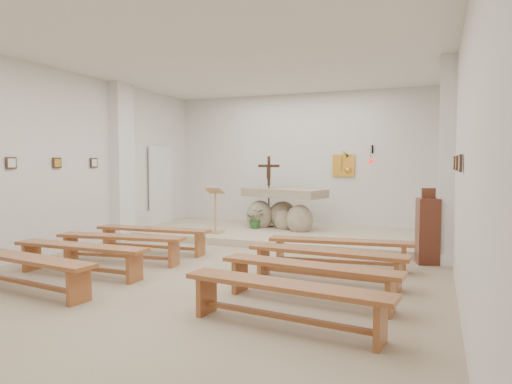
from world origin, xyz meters
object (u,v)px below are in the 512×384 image
at_px(bench_left_third, 80,252).
at_px(bench_right_second, 326,258).
at_px(donation_pedestal, 428,231).
at_px(bench_right_fourth, 285,294).
at_px(bench_left_fourth, 28,266).
at_px(bench_left_second, 121,242).
at_px(bench_right_third, 309,274).
at_px(bench_right_front, 340,247).
at_px(altar, 283,212).
at_px(lectern, 215,210).
at_px(bench_left_front, 153,234).
at_px(crucifix_stand, 269,186).

bearing_deg(bench_left_third, bench_right_second, 14.51).
distance_m(donation_pedestal, bench_right_fourth, 4.03).
xyz_separation_m(donation_pedestal, bench_left_third, (-4.89, -2.85, -0.21)).
bearing_deg(bench_left_fourth, donation_pedestal, 45.46).
bearing_deg(donation_pedestal, bench_left_third, -163.99).
xyz_separation_m(bench_right_second, bench_right_fourth, (0.00, -1.91, 0.00)).
bearing_deg(bench_left_second, bench_right_third, -22.31).
distance_m(bench_right_front, bench_left_second, 3.70).
height_order(bench_right_front, bench_right_fourth, same).
bearing_deg(altar, bench_right_front, -39.34).
distance_m(lectern, bench_right_front, 3.64).
distance_m(bench_left_front, bench_left_second, 0.95).
distance_m(bench_right_front, bench_left_third, 4.06).
height_order(altar, bench_left_front, altar).
bearing_deg(altar, crucifix_stand, -173.89).
height_order(lectern, bench_left_second, lectern).
bearing_deg(bench_left_fourth, crucifix_stand, 86.08).
xyz_separation_m(altar, donation_pedestal, (3.28, -2.09, 0.02)).
xyz_separation_m(altar, bench_right_fourth, (1.97, -5.89, -0.19)).
xyz_separation_m(lectern, bench_left_fourth, (-0.42, -4.66, -0.30)).
xyz_separation_m(bench_left_front, bench_left_fourth, (0.00, -2.86, 0.00)).
height_order(lectern, bench_right_front, lectern).
distance_m(crucifix_stand, bench_left_front, 3.43).
bearing_deg(bench_right_fourth, donation_pedestal, 78.04).
bearing_deg(bench_left_fourth, bench_right_third, 22.53).
bearing_deg(bench_right_second, bench_left_front, 168.70).
bearing_deg(lectern, donation_pedestal, -12.18).
distance_m(crucifix_stand, bench_left_third, 5.22).
xyz_separation_m(bench_right_front, bench_right_fourth, (0.00, -2.86, 0.00)).
bearing_deg(bench_left_second, bench_right_second, -7.38).
relative_size(bench_left_second, bench_left_fourth, 1.00).
height_order(donation_pedestal, bench_left_second, donation_pedestal).
relative_size(bench_right_front, bench_right_fourth, 1.00).
relative_size(crucifix_stand, bench_right_second, 0.75).
xyz_separation_m(bench_left_front, bench_left_third, (0.00, -1.91, 0.00)).
bearing_deg(crucifix_stand, bench_right_fourth, -79.19).
bearing_deg(donation_pedestal, bench_right_front, -158.57).
distance_m(bench_left_third, bench_right_third, 3.58).
bearing_deg(bench_left_front, bench_right_second, -18.32).
bearing_deg(bench_left_second, altar, 60.68).
bearing_deg(lectern, altar, 44.92).
distance_m(altar, bench_right_front, 3.62).
bearing_deg(altar, bench_right_second, -46.07).
bearing_deg(donation_pedestal, altar, 133.31).
xyz_separation_m(donation_pedestal, bench_left_front, (-4.89, -0.94, -0.21)).
distance_m(donation_pedestal, bench_right_second, 2.31).
bearing_deg(bench_right_second, bench_left_second, -176.38).
height_order(lectern, bench_left_fourth, lectern).
height_order(bench_right_second, bench_left_third, same).
height_order(bench_left_front, bench_right_front, same).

